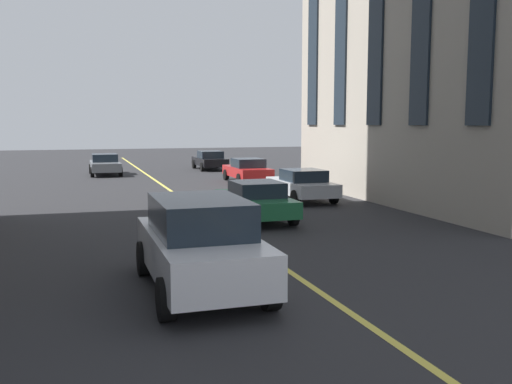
% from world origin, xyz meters
% --- Properties ---
extents(lane_centre_line, '(80.00, 0.16, 0.01)m').
position_xyz_m(lane_centre_line, '(20.00, 0.00, 0.00)').
color(lane_centre_line, '#D8C64C').
rests_on(lane_centre_line, ground_plane).
extents(car_green_trailing, '(4.40, 1.95, 1.37)m').
position_xyz_m(car_green_trailing, '(21.07, -1.38, 0.70)').
color(car_green_trailing, '#1E6038').
rests_on(car_green_trailing, ground_plane).
extents(car_red_far, '(4.40, 1.95, 1.37)m').
position_xyz_m(car_red_far, '(33.60, -4.90, 0.70)').
color(car_red_far, '#B21E1E').
rests_on(car_red_far, ground_plane).
extents(car_white_oncoming, '(4.70, 2.14, 1.88)m').
position_xyz_m(car_white_oncoming, '(13.35, 2.25, 0.97)').
color(car_white_oncoming, silver).
rests_on(car_white_oncoming, ground_plane).
extents(car_grey_mid, '(4.40, 1.95, 1.37)m').
position_xyz_m(car_grey_mid, '(40.89, 2.63, 0.70)').
color(car_grey_mid, slate).
rests_on(car_grey_mid, ground_plane).
extents(car_black_parked_a, '(4.40, 1.95, 1.37)m').
position_xyz_m(car_black_parked_a, '(43.01, -4.90, 0.70)').
color(car_black_parked_a, black).
rests_on(car_black_parked_a, ground_plane).
extents(car_silver_parked_b, '(4.40, 1.95, 1.37)m').
position_xyz_m(car_silver_parked_b, '(25.38, -4.90, 0.70)').
color(car_silver_parked_b, '#B7BABF').
rests_on(car_silver_parked_b, ground_plane).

